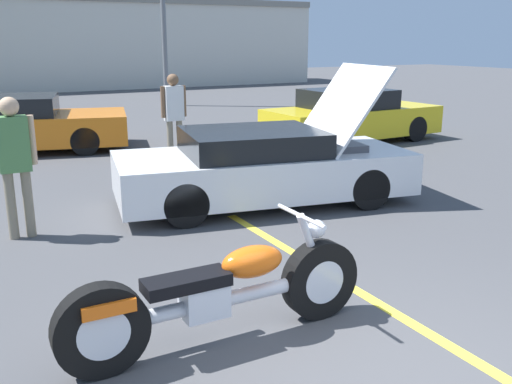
# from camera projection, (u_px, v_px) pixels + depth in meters

# --- Properties ---
(parking_stripe_middle) EXTENTS (0.12, 5.05, 0.01)m
(parking_stripe_middle) POSITION_uv_depth(u_px,v_px,m) (339.00, 280.00, 5.87)
(parking_stripe_middle) COLOR yellow
(parking_stripe_middle) RESTS_ON ground
(motorcycle) EXTENTS (2.63, 0.70, 0.99)m
(motorcycle) POSITION_uv_depth(u_px,v_px,m) (220.00, 295.00, 4.56)
(motorcycle) COLOR black
(motorcycle) RESTS_ON ground
(show_car_hood_open) EXTENTS (4.59, 2.55, 2.03)m
(show_car_hood_open) POSITION_uv_depth(u_px,v_px,m) (265.00, 166.00, 8.53)
(show_car_hood_open) COLOR white
(show_car_hood_open) RESTS_ON ground
(parked_car_right_row) EXTENTS (4.34, 1.89, 1.26)m
(parked_car_right_row) POSITION_uv_depth(u_px,v_px,m) (351.00, 117.00, 13.67)
(parked_car_right_row) COLOR yellow
(parked_car_right_row) RESTS_ON ground
(parked_car_mid_row) EXTENTS (5.01, 3.00, 1.21)m
(parked_car_mid_row) POSITION_uv_depth(u_px,v_px,m) (15.00, 125.00, 12.48)
(parked_car_mid_row) COLOR orange
(parked_car_mid_row) RESTS_ON ground
(spectator_near_motorcycle) EXTENTS (0.52, 0.23, 1.76)m
(spectator_near_motorcycle) POSITION_uv_depth(u_px,v_px,m) (174.00, 110.00, 11.18)
(spectator_near_motorcycle) COLOR gray
(spectator_near_motorcycle) RESTS_ON ground
(spectator_by_show_car) EXTENTS (0.52, 0.23, 1.75)m
(spectator_by_show_car) POSITION_uv_depth(u_px,v_px,m) (14.00, 156.00, 6.87)
(spectator_by_show_car) COLOR gray
(spectator_by_show_car) RESTS_ON ground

